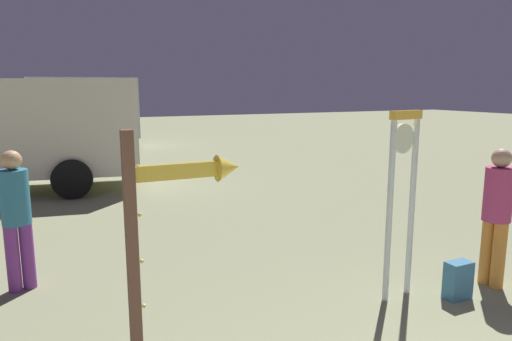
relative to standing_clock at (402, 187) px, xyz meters
name	(u,v)px	position (x,y,z in m)	size (l,w,h in m)	color
standing_clock	(402,187)	(0.00, 0.00, 0.00)	(0.48, 0.15, 2.24)	silver
arrow_sign	(172,210)	(-2.74, -0.05, 0.05)	(1.08, 0.25, 2.14)	brown
person_near_clock	(497,210)	(1.32, -0.26, -0.36)	(0.34, 0.34, 1.76)	orange
backpack	(457,280)	(0.62, -0.35, -1.13)	(0.32, 0.23, 0.46)	teal
person_distant	(16,214)	(-4.10, 2.14, -0.37)	(0.34, 0.34, 1.76)	purple
box_truck_near	(4,130)	(-4.54, 8.41, 0.16)	(6.87, 3.33, 2.70)	silver
box_truck_far	(65,111)	(-2.73, 16.74, 0.23)	(6.66, 3.26, 2.92)	silver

